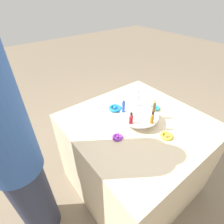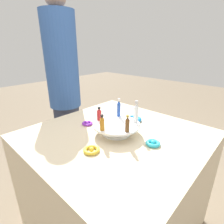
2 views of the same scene
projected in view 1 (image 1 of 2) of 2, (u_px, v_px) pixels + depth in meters
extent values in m
plane|color=#756651|center=(131.00, 181.00, 1.81)|extent=(12.00, 12.00, 0.00)
cube|color=beige|center=(134.00, 156.00, 1.58)|extent=(1.01, 1.01, 0.80)
cylinder|color=white|center=(138.00, 121.00, 1.34)|extent=(0.18, 0.18, 0.01)
cylinder|color=white|center=(139.00, 118.00, 1.32)|extent=(0.09, 0.09, 0.05)
cylinder|color=white|center=(139.00, 115.00, 1.30)|extent=(0.29, 0.29, 0.01)
cylinder|color=#AD6B19|center=(152.00, 119.00, 1.20)|extent=(0.03, 0.03, 0.07)
cone|color=#AD6B19|center=(152.00, 115.00, 1.18)|extent=(0.03, 0.03, 0.01)
cylinder|color=black|center=(153.00, 113.00, 1.17)|extent=(0.02, 0.02, 0.01)
cylinder|color=brown|center=(154.00, 108.00, 1.31)|extent=(0.02, 0.02, 0.07)
cone|color=brown|center=(155.00, 103.00, 1.28)|extent=(0.02, 0.02, 0.02)
cylinder|color=#B79338|center=(155.00, 102.00, 1.27)|extent=(0.02, 0.02, 0.01)
cylinder|color=silver|center=(137.00, 100.00, 1.37)|extent=(0.03, 0.03, 0.10)
cone|color=silver|center=(138.00, 94.00, 1.33)|extent=(0.03, 0.03, 0.02)
cylinder|color=#B2B2B7|center=(138.00, 91.00, 1.32)|extent=(0.02, 0.02, 0.02)
cylinder|color=#234CAD|center=(123.00, 107.00, 1.30)|extent=(0.02, 0.02, 0.09)
cone|color=#234CAD|center=(124.00, 101.00, 1.27)|extent=(0.02, 0.02, 0.02)
cylinder|color=silver|center=(124.00, 99.00, 1.26)|extent=(0.02, 0.02, 0.02)
cylinder|color=#B21E23|center=(131.00, 120.00, 1.20)|extent=(0.03, 0.03, 0.06)
cone|color=#B21E23|center=(131.00, 115.00, 1.18)|extent=(0.03, 0.03, 0.01)
cylinder|color=black|center=(131.00, 114.00, 1.17)|extent=(0.02, 0.02, 0.01)
torus|color=gold|center=(166.00, 136.00, 1.20)|extent=(0.09, 0.09, 0.02)
sphere|color=gold|center=(167.00, 136.00, 1.20)|extent=(0.03, 0.03, 0.03)
torus|color=#2DB7CC|center=(155.00, 108.00, 1.47)|extent=(0.08, 0.08, 0.02)
sphere|color=#2DB7CC|center=(155.00, 107.00, 1.47)|extent=(0.03, 0.03, 0.03)
torus|color=blue|center=(115.00, 108.00, 1.46)|extent=(0.11, 0.11, 0.03)
sphere|color=blue|center=(115.00, 108.00, 1.46)|extent=(0.04, 0.04, 0.04)
torus|color=purple|center=(117.00, 137.00, 1.19)|extent=(0.07, 0.07, 0.02)
sphere|color=purple|center=(118.00, 137.00, 1.19)|extent=(0.02, 0.02, 0.02)
cylinder|color=#282D42|center=(34.00, 199.00, 1.29)|extent=(0.26, 0.26, 0.75)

